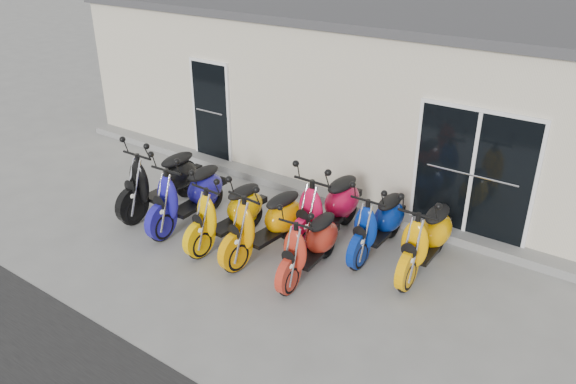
% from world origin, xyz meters
% --- Properties ---
extents(ground, '(80.00, 80.00, 0.00)m').
position_xyz_m(ground, '(0.00, 0.00, 0.00)').
color(ground, gray).
rests_on(ground, ground).
extents(building, '(14.00, 6.00, 3.20)m').
position_xyz_m(building, '(0.00, 5.20, 1.60)').
color(building, beige).
rests_on(building, ground).
extents(roof_cap, '(14.20, 6.20, 0.16)m').
position_xyz_m(roof_cap, '(0.00, 5.20, 3.28)').
color(roof_cap, '#3F3F42').
rests_on(roof_cap, building).
extents(front_step, '(14.00, 0.40, 0.15)m').
position_xyz_m(front_step, '(0.00, 2.02, 0.07)').
color(front_step, gray).
rests_on(front_step, ground).
extents(door_left, '(1.07, 0.08, 2.22)m').
position_xyz_m(door_left, '(-3.20, 2.17, 1.26)').
color(door_left, black).
rests_on(door_left, front_step).
extents(door_right, '(2.02, 0.08, 2.22)m').
position_xyz_m(door_right, '(2.60, 2.17, 1.26)').
color(door_right, black).
rests_on(door_right, front_step).
extents(scooter_front_black, '(0.82, 2.13, 1.56)m').
position_xyz_m(scooter_front_black, '(-2.39, -0.12, 0.78)').
color(scooter_front_black, black).
rests_on(scooter_front_black, ground).
extents(scooter_front_blue, '(0.86, 2.08, 1.51)m').
position_xyz_m(scooter_front_blue, '(-1.57, -0.24, 0.75)').
color(scooter_front_blue, '#1C169A').
rests_on(scooter_front_blue, ground).
extents(scooter_front_orange_a, '(0.78, 1.95, 1.42)m').
position_xyz_m(scooter_front_orange_a, '(-0.59, -0.31, 0.71)').
color(scooter_front_orange_a, '#FFBB00').
rests_on(scooter_front_orange_a, ground).
extents(scooter_front_orange_b, '(0.88, 2.05, 1.48)m').
position_xyz_m(scooter_front_orange_b, '(0.16, -0.24, 0.74)').
color(scooter_front_orange_b, '#EF9900').
rests_on(scooter_front_orange_b, ground).
extents(scooter_front_red, '(0.79, 1.84, 1.33)m').
position_xyz_m(scooter_front_red, '(1.06, -0.32, 0.66)').
color(scooter_front_red, red).
rests_on(scooter_front_red, ground).
extents(scooter_back_red, '(0.78, 2.12, 1.56)m').
position_xyz_m(scooter_back_red, '(0.71, 0.74, 0.78)').
color(scooter_back_red, red).
rests_on(scooter_back_red, ground).
extents(scooter_back_blue, '(0.70, 1.87, 1.37)m').
position_xyz_m(scooter_back_blue, '(1.60, 0.87, 0.69)').
color(scooter_back_blue, navy).
rests_on(scooter_back_blue, ground).
extents(scooter_back_yellow, '(0.78, 1.98, 1.45)m').
position_xyz_m(scooter_back_yellow, '(2.44, 0.82, 0.72)').
color(scooter_back_yellow, '#FFA900').
rests_on(scooter_back_yellow, ground).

